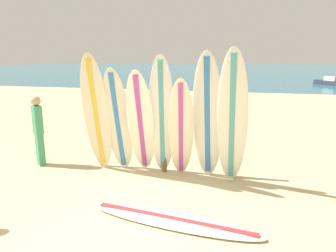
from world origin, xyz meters
The scene contains 13 objects.
ground_plane centered at (0.00, 0.00, 0.00)m, with size 120.00×120.00×0.00m, color #D3BC8C.
ocean_water centered at (0.00, 58.00, 0.00)m, with size 120.00×80.00×0.01m, color teal.
surfboard_rack centered at (0.06, 2.72, 0.77)m, with size 2.95×0.09×1.18m.
surfboard_leaning_far_left centered at (-1.27, 2.36, 1.24)m, with size 0.63×0.72×2.48m.
surfboard_leaning_left centered at (-0.85, 2.46, 1.10)m, with size 0.57×0.61×2.20m.
surfboard_leaning_center_left centered at (-0.33, 2.36, 1.09)m, with size 0.68×1.06×2.19m.
surfboard_leaning_center centered at (0.07, 2.47, 1.22)m, with size 0.63×0.78×2.45m.
surfboard_leaning_center_right centered at (0.49, 2.29, 1.03)m, with size 0.62×1.00×2.06m.
surfboard_leaning_right centered at (0.97, 2.47, 1.26)m, with size 0.62×0.67×2.51m.
surfboard_leaning_far_right centered at (1.43, 2.29, 1.28)m, with size 0.59×0.72×2.57m.
surfboard_lying_on_sand centered at (0.68, 0.78, 0.04)m, with size 2.71×0.85×0.08m.
beachgoer_standing centered at (-2.74, 2.46, 0.86)m, with size 0.30×0.28×1.56m.
small_boat_offshore centered at (8.80, 25.11, 0.26)m, with size 2.31×2.89×0.71m.
Camera 1 is at (1.57, -3.18, 2.40)m, focal length 32.52 mm.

